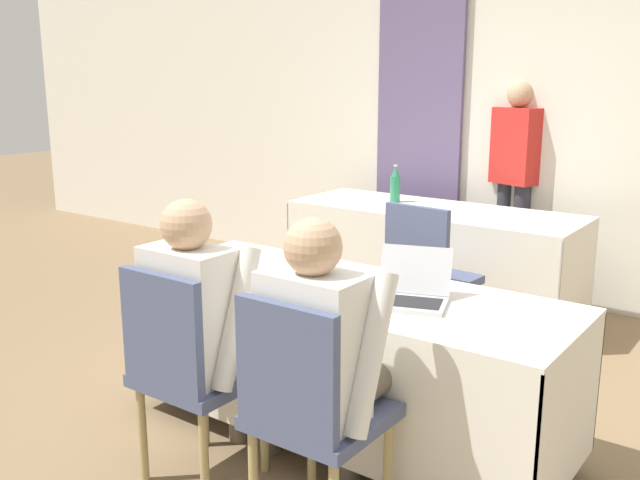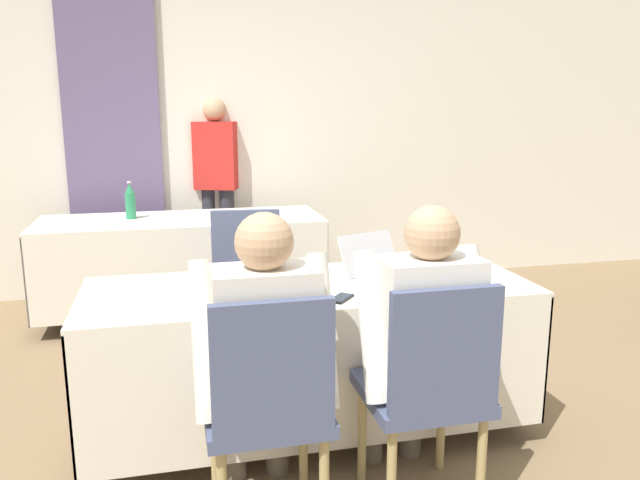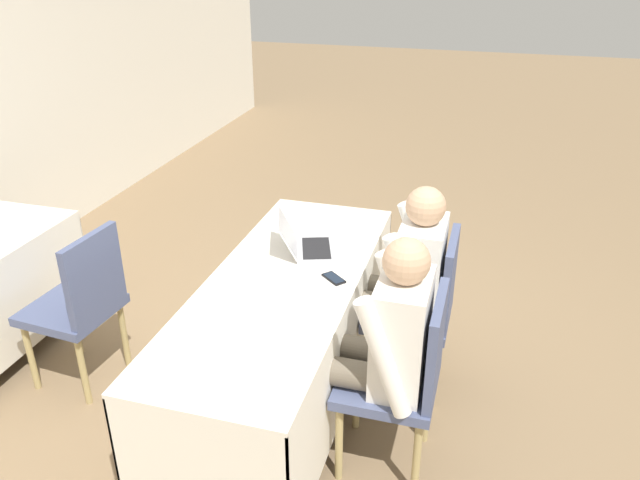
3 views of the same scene
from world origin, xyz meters
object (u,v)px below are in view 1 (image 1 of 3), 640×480
at_px(chair_near_right, 309,407).
at_px(chair_far_spare, 427,272).
at_px(cell_phone, 329,303).
at_px(laptop, 410,293).
at_px(person_checkered_shirt, 205,321).
at_px(person_red_shirt, 515,175).
at_px(chair_near_left, 188,366).
at_px(person_white_shirt, 326,355).
at_px(water_bottle, 395,185).

height_order(chair_near_right, chair_far_spare, same).
bearing_deg(cell_phone, chair_near_right, -22.24).
height_order(laptop, person_checkered_shirt, person_checkered_shirt).
bearing_deg(person_red_shirt, chair_far_spare, -68.80).
relative_size(chair_near_left, person_white_shirt, 0.78).
distance_m(chair_near_right, person_checkered_shirt, 0.63).
xyz_separation_m(chair_near_left, chair_near_right, (0.60, 0.00, 0.00)).
bearing_deg(chair_far_spare, person_red_shirt, -83.13).
bearing_deg(chair_near_right, person_red_shirt, -80.82).
bearing_deg(cell_phone, chair_far_spare, 141.16).
bearing_deg(person_white_shirt, chair_far_spare, -74.36).
relative_size(laptop, cell_phone, 2.78).
bearing_deg(chair_near_right, person_white_shirt, -90.00).
distance_m(chair_near_right, person_white_shirt, 0.19).
relative_size(chair_near_left, person_red_shirt, 0.58).
height_order(water_bottle, person_white_shirt, person_white_shirt).
relative_size(laptop, chair_near_right, 0.42).
xyz_separation_m(water_bottle, person_white_shirt, (1.18, -2.52, -0.18)).
relative_size(chair_near_right, person_white_shirt, 0.78).
xyz_separation_m(laptop, chair_far_spare, (-0.50, 1.12, -0.25)).
relative_size(water_bottle, person_white_shirt, 0.23).
height_order(laptop, chair_far_spare, laptop).
xyz_separation_m(person_checkered_shirt, person_red_shirt, (0.08, 3.13, 0.24)).
relative_size(chair_far_spare, person_checkered_shirt, 0.78).
xyz_separation_m(cell_phone, water_bottle, (-0.96, 2.19, 0.12)).
xyz_separation_m(water_bottle, chair_near_right, (1.18, -2.62, -0.33)).
distance_m(chair_far_spare, person_white_shirt, 1.74).
bearing_deg(water_bottle, person_checkered_shirt, -76.98).
height_order(chair_far_spare, person_red_shirt, person_red_shirt).
bearing_deg(water_bottle, chair_near_right, -65.73).
height_order(chair_near_left, person_white_shirt, person_white_shirt).
relative_size(chair_near_right, chair_far_spare, 1.00).
height_order(chair_near_left, person_red_shirt, person_red_shirt).
height_order(water_bottle, person_red_shirt, person_red_shirt).
relative_size(laptop, person_red_shirt, 0.25).
distance_m(chair_far_spare, person_red_shirt, 1.52).
bearing_deg(chair_near_right, laptop, -93.13).
distance_m(chair_near_right, person_red_shirt, 3.30).
xyz_separation_m(chair_far_spare, person_white_shirt, (0.47, -1.66, 0.16)).
bearing_deg(water_bottle, laptop, -58.37).
bearing_deg(laptop, person_red_shirt, 83.41).
bearing_deg(cell_phone, person_red_shirt, 136.90).
distance_m(laptop, chair_near_left, 0.94).
xyz_separation_m(chair_near_left, chair_far_spare, (0.13, 1.77, 0.00)).
xyz_separation_m(cell_phone, person_red_shirt, (-0.30, 2.80, 0.18)).
bearing_deg(water_bottle, chair_far_spare, -50.04).
distance_m(cell_phone, person_red_shirt, 2.82).
relative_size(laptop, water_bottle, 1.45).
relative_size(laptop, person_white_shirt, 0.33).
height_order(laptop, person_red_shirt, person_red_shirt).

